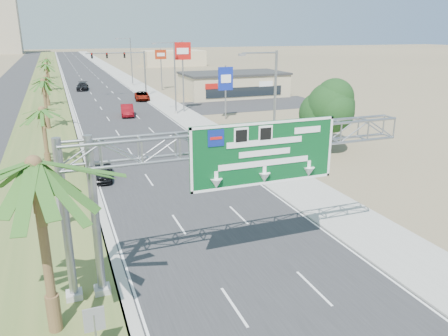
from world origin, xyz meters
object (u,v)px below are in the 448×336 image
pole_sign_red_near (182,56)px  pole_sign_blue (226,81)px  palm_near (34,165)px  pole_sign_red_far (161,58)px  car_right_lane (142,96)px  signal_mast (134,69)px  car_far (82,86)px  car_left_lane (102,171)px  store_building (233,85)px  sign_gantry (230,153)px  car_mid_lane (127,110)px

pole_sign_red_near → pole_sign_blue: pole_sign_red_near is taller
palm_near → pole_sign_red_far: size_ratio=1.04×
pole_sign_blue → car_right_lane: bearing=109.2°
signal_mast → car_far: 15.40m
pole_sign_red_far → pole_sign_red_near: bearing=-96.1°
palm_near → pole_sign_red_far: (20.95, 70.71, -0.60)m
car_left_lane → pole_sign_red_far: pole_sign_red_far is taller
car_right_lane → car_far: 19.36m
store_building → car_right_lane: bearing=176.7°
pole_sign_red_near → car_far: bearing=111.6°
car_right_lane → pole_sign_red_far: 14.46m
car_right_lane → pole_sign_red_near: pole_sign_red_near is taller
sign_gantry → car_left_lane: sign_gantry is taller
store_building → pole_sign_red_far: (-10.25, 12.71, 4.33)m
signal_mast → car_left_lane: bearing=-103.2°
signal_mast → pole_sign_blue: size_ratio=1.45×
signal_mast → car_mid_lane: 19.61m
palm_near → car_left_lane: size_ratio=2.07×
palm_near → car_left_lane: 19.86m
signal_mast → car_far: bearing=124.1°
palm_near → pole_sign_blue: (21.97, 38.13, -1.78)m
car_far → car_right_lane: bearing=-56.0°
sign_gantry → car_left_lane: (-4.41, 16.56, -5.37)m
store_building → car_far: store_building is taller
store_building → pole_sign_blue: 22.14m
store_building → pole_sign_blue: pole_sign_blue is taller
car_far → palm_near: bearing=-87.0°
car_right_lane → signal_mast: bearing=101.0°
signal_mast → store_building: 18.08m
sign_gantry → pole_sign_red_near: size_ratio=1.66×
signal_mast → pole_sign_red_near: pole_sign_red_near is taller
palm_near → signal_mast: (14.37, 63.97, -2.08)m
store_building → car_mid_lane: store_building is taller
sign_gantry → store_building: bearing=67.6°
car_mid_lane → sign_gantry: bearing=-85.7°
store_building → car_right_lane: store_building is taller
store_building → car_left_lane: bearing=-124.8°
store_building → car_far: size_ratio=3.46×
car_left_lane → pole_sign_red_near: size_ratio=0.40×
car_mid_lane → pole_sign_blue: pole_sign_blue is taller
sign_gantry → pole_sign_red_near: pole_sign_red_near is taller
pole_sign_blue → sign_gantry: bearing=-110.9°
store_building → car_left_lane: 48.15m
palm_near → car_left_lane: (3.73, 18.48, -6.24)m
store_building → car_left_lane: store_building is taller
signal_mast → pole_sign_red_far: pole_sign_red_far is taller
sign_gantry → signal_mast: size_ratio=1.63×
store_building → pole_sign_red_far: bearing=128.9°
car_right_lane → store_building: bearing=4.0°
palm_near → store_building: size_ratio=0.46×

